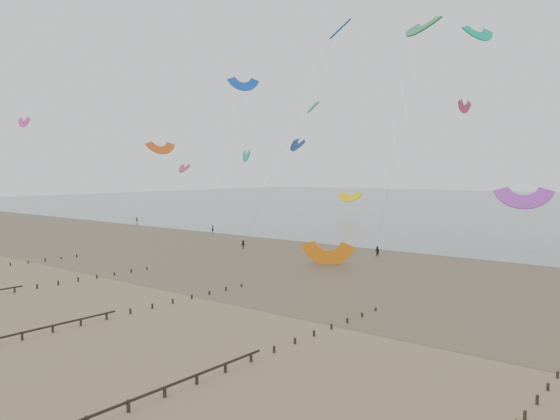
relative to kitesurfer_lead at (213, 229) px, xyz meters
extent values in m
plane|color=brown|center=(39.99, -50.03, -0.87)|extent=(500.00, 500.00, 0.00)
plane|color=#475654|center=(39.99, 149.97, -0.84)|extent=(500.00, 500.00, 0.00)
plane|color=#473A28|center=(39.99, -15.03, -0.86)|extent=(500.00, 500.00, 0.00)
ellipsoid|color=slate|center=(21.99, -28.03, -0.87)|extent=(23.60, 14.36, 0.01)
ellipsoid|color=slate|center=(51.99, -12.03, -0.87)|extent=(33.64, 18.32, 0.01)
ellipsoid|color=slate|center=(-0.01, -10.03, -0.87)|extent=(26.95, 14.22, 0.01)
cube|color=black|center=(7.99, -48.56, -0.64)|extent=(0.16, 0.16, 0.57)
cube|color=black|center=(7.99, -45.92, -0.65)|extent=(0.16, 0.16, 0.54)
cube|color=black|center=(7.99, -43.29, -0.67)|extent=(0.16, 0.16, 0.51)
cube|color=black|center=(7.99, -40.66, -0.68)|extent=(0.16, 0.16, 0.48)
cube|color=black|center=(7.99, -38.03, -0.70)|extent=(0.16, 0.16, 0.45)
cube|color=black|center=(25.99, -56.45, -0.60)|extent=(0.16, 0.16, 0.65)
cube|color=black|center=(25.99, -53.82, -0.61)|extent=(0.16, 0.16, 0.62)
cube|color=black|center=(25.99, -51.19, -0.63)|extent=(0.16, 0.16, 0.59)
cube|color=black|center=(25.99, -48.56, -0.64)|extent=(0.16, 0.16, 0.57)
cube|color=black|center=(25.99, -45.92, -0.65)|extent=(0.16, 0.16, 0.54)
cube|color=black|center=(25.99, -43.29, -0.67)|extent=(0.16, 0.16, 0.51)
cube|color=black|center=(25.99, -40.66, -0.68)|extent=(0.16, 0.16, 0.48)
cube|color=black|center=(25.99, -38.03, -0.70)|extent=(0.16, 0.16, 0.45)
cube|color=black|center=(43.99, -64.34, -0.55)|extent=(0.16, 0.16, 0.74)
cube|color=black|center=(43.99, -61.71, -0.57)|extent=(0.16, 0.16, 0.71)
cube|color=black|center=(43.99, -59.08, -0.58)|extent=(0.16, 0.16, 0.68)
cube|color=black|center=(43.99, -56.45, -0.60)|extent=(0.16, 0.16, 0.65)
cube|color=black|center=(43.99, -53.82, -0.61)|extent=(0.16, 0.16, 0.62)
cube|color=black|center=(43.99, -51.19, -0.63)|extent=(0.16, 0.16, 0.59)
cube|color=black|center=(43.99, -48.56, -0.64)|extent=(0.16, 0.16, 0.57)
cube|color=black|center=(43.99, -45.92, -0.65)|extent=(0.16, 0.16, 0.54)
cube|color=black|center=(43.99, -43.29, -0.67)|extent=(0.16, 0.16, 0.51)
cube|color=black|center=(43.99, -40.66, -0.68)|extent=(0.16, 0.16, 0.48)
cube|color=black|center=(43.99, -38.03, -0.70)|extent=(0.16, 0.16, 0.45)
cube|color=black|center=(61.99, -66.98, -0.54)|extent=(0.16, 0.16, 0.77)
cube|color=black|center=(61.99, -64.34, -0.55)|extent=(0.16, 0.16, 0.74)
cube|color=black|center=(61.99, -61.71, -0.57)|extent=(0.16, 0.16, 0.71)
cube|color=black|center=(61.99, -59.08, -0.58)|extent=(0.16, 0.16, 0.68)
cube|color=black|center=(61.99, -56.45, -0.60)|extent=(0.16, 0.16, 0.65)
cube|color=black|center=(61.99, -53.82, -0.61)|extent=(0.16, 0.16, 0.62)
cube|color=black|center=(61.99, -51.19, -0.63)|extent=(0.16, 0.16, 0.59)
cube|color=black|center=(61.99, -48.56, -0.64)|extent=(0.16, 0.16, 0.57)
cube|color=black|center=(61.99, -45.92, -0.65)|extent=(0.16, 0.16, 0.54)
cube|color=black|center=(61.99, -43.29, -0.67)|extent=(0.16, 0.16, 0.51)
cube|color=black|center=(61.99, -40.66, -0.68)|extent=(0.16, 0.16, 0.48)
cube|color=black|center=(61.99, -38.03, -0.70)|extent=(0.16, 0.16, 0.45)
cube|color=black|center=(79.99, -53.82, -0.61)|extent=(0.16, 0.16, 0.62)
cube|color=black|center=(79.99, -51.19, -0.63)|extent=(0.16, 0.16, 0.59)
cube|color=black|center=(79.99, -48.56, -0.64)|extent=(0.16, 0.16, 0.57)
cube|color=black|center=(79.99, -45.92, -0.65)|extent=(0.16, 0.16, 0.54)
imported|color=black|center=(0.00, 0.00, 0.00)|extent=(0.72, 0.55, 1.75)
imported|color=black|center=(45.29, -7.18, -0.03)|extent=(0.97, 0.85, 1.68)
imported|color=black|center=(-33.65, 4.46, -0.13)|extent=(0.65, 0.58, 1.49)
imported|color=black|center=(22.81, -14.73, -0.08)|extent=(1.15, 1.13, 1.59)
camera|label=1|loc=(87.75, -85.17, 12.93)|focal=35.00mm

